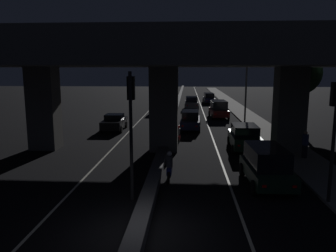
{
  "coord_description": "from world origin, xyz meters",
  "views": [
    {
      "loc": [
        1.59,
        -10.09,
        5.43
      ],
      "look_at": [
        0.09,
        14.76,
        1.17
      ],
      "focal_mm": 35.0,
      "sensor_mm": 36.0,
      "label": 1
    }
  ],
  "objects_px": {
    "car_dark_green_lead": "(266,165)",
    "car_dark_blue_third": "(190,120)",
    "car_grey_fifth": "(192,103)",
    "motorcycle_red_filtering_mid": "(178,136)",
    "street_lamp": "(244,75)",
    "car_dark_green_second": "(244,137)",
    "car_black_second_oncoming": "(160,106)",
    "pedestrian_on_sidewalk": "(305,145)",
    "car_dark_blue_sixth": "(209,98)",
    "traffic_light_right_of_median": "(334,119)",
    "traffic_light_left_of_median": "(131,114)",
    "motorcycle_blue_filtering_near": "(169,168)",
    "car_dark_red_fourth": "(219,109)",
    "car_black_lead_oncoming": "(114,122)"
  },
  "relations": [
    {
      "from": "car_dark_green_lead",
      "to": "car_dark_blue_third",
      "type": "bearing_deg",
      "value": 11.6
    },
    {
      "from": "car_grey_fifth",
      "to": "motorcycle_red_filtering_mid",
      "type": "distance_m",
      "value": 22.56
    },
    {
      "from": "street_lamp",
      "to": "car_dark_green_second",
      "type": "bearing_deg",
      "value": -98.7
    },
    {
      "from": "street_lamp",
      "to": "car_black_second_oncoming",
      "type": "xyz_separation_m",
      "value": [
        -9.34,
        7.44,
        -4.07
      ]
    },
    {
      "from": "car_black_second_oncoming",
      "to": "motorcycle_red_filtering_mid",
      "type": "bearing_deg",
      "value": 9.22
    },
    {
      "from": "car_dark_green_lead",
      "to": "motorcycle_red_filtering_mid",
      "type": "distance_m",
      "value": 9.53
    },
    {
      "from": "pedestrian_on_sidewalk",
      "to": "car_dark_green_lead",
      "type": "bearing_deg",
      "value": -126.28
    },
    {
      "from": "motorcycle_red_filtering_mid",
      "to": "pedestrian_on_sidewalk",
      "type": "bearing_deg",
      "value": -112.22
    },
    {
      "from": "car_grey_fifth",
      "to": "pedestrian_on_sidewalk",
      "type": "xyz_separation_m",
      "value": [
        6.63,
        -26.31,
        0.06
      ]
    },
    {
      "from": "street_lamp",
      "to": "car_dark_green_lead",
      "type": "bearing_deg",
      "value": -96.01
    },
    {
      "from": "car_dark_blue_sixth",
      "to": "motorcycle_red_filtering_mid",
      "type": "relative_size",
      "value": 2.47
    },
    {
      "from": "car_dark_green_second",
      "to": "pedestrian_on_sidewalk",
      "type": "distance_m",
      "value": 4.11
    },
    {
      "from": "car_dark_blue_third",
      "to": "car_dark_blue_sixth",
      "type": "distance_m",
      "value": 24.93
    },
    {
      "from": "street_lamp",
      "to": "pedestrian_on_sidewalk",
      "type": "height_order",
      "value": "street_lamp"
    },
    {
      "from": "traffic_light_right_of_median",
      "to": "car_dark_blue_sixth",
      "type": "xyz_separation_m",
      "value": [
        -2.26,
        41.56,
        -2.66
      ]
    },
    {
      "from": "traffic_light_left_of_median",
      "to": "car_dark_green_lead",
      "type": "distance_m",
      "value": 6.98
    },
    {
      "from": "car_black_second_oncoming",
      "to": "traffic_light_right_of_median",
      "type": "bearing_deg",
      "value": 18.18
    },
    {
      "from": "traffic_light_right_of_median",
      "to": "motorcycle_red_filtering_mid",
      "type": "relative_size",
      "value": 2.62
    },
    {
      "from": "traffic_light_left_of_median",
      "to": "motorcycle_red_filtering_mid",
      "type": "relative_size",
      "value": 2.73
    },
    {
      "from": "motorcycle_blue_filtering_near",
      "to": "street_lamp",
      "type": "bearing_deg",
      "value": -18.33
    },
    {
      "from": "traffic_light_left_of_median",
      "to": "traffic_light_right_of_median",
      "type": "xyz_separation_m",
      "value": [
        8.09,
        0.0,
        -0.14
      ]
    },
    {
      "from": "street_lamp",
      "to": "car_dark_blue_third",
      "type": "distance_m",
      "value": 8.22
    },
    {
      "from": "car_dark_green_second",
      "to": "car_black_second_oncoming",
      "type": "xyz_separation_m",
      "value": [
        -7.5,
        19.47,
        0.02
      ]
    },
    {
      "from": "car_dark_green_lead",
      "to": "street_lamp",
      "type": "bearing_deg",
      "value": -7.8
    },
    {
      "from": "street_lamp",
      "to": "motorcycle_blue_filtering_near",
      "type": "bearing_deg",
      "value": -109.46
    },
    {
      "from": "traffic_light_right_of_median",
      "to": "car_black_second_oncoming",
      "type": "bearing_deg",
      "value": 107.94
    },
    {
      "from": "car_grey_fifth",
      "to": "motorcycle_red_filtering_mid",
      "type": "relative_size",
      "value": 2.15
    },
    {
      "from": "traffic_light_right_of_median",
      "to": "car_dark_red_fourth",
      "type": "xyz_separation_m",
      "value": [
        -2.21,
        24.58,
        -2.5
      ]
    },
    {
      "from": "traffic_light_right_of_median",
      "to": "car_black_lead_oncoming",
      "type": "height_order",
      "value": "traffic_light_right_of_median"
    },
    {
      "from": "motorcycle_blue_filtering_near",
      "to": "traffic_light_right_of_median",
      "type": "bearing_deg",
      "value": -109.55
    },
    {
      "from": "traffic_light_right_of_median",
      "to": "motorcycle_red_filtering_mid",
      "type": "height_order",
      "value": "traffic_light_right_of_median"
    },
    {
      "from": "car_dark_red_fourth",
      "to": "motorcycle_red_filtering_mid",
      "type": "xyz_separation_m",
      "value": [
        -4.24,
        -14.01,
        -0.42
      ]
    },
    {
      "from": "car_dark_blue_third",
      "to": "motorcycle_red_filtering_mid",
      "type": "height_order",
      "value": "car_dark_blue_third"
    },
    {
      "from": "car_dark_red_fourth",
      "to": "pedestrian_on_sidewalk",
      "type": "xyz_separation_m",
      "value": [
        3.6,
        -17.8,
        -0.07
      ]
    },
    {
      "from": "car_black_second_oncoming",
      "to": "street_lamp",
      "type": "bearing_deg",
      "value": 51.71
    },
    {
      "from": "traffic_light_left_of_median",
      "to": "motorcycle_red_filtering_mid",
      "type": "xyz_separation_m",
      "value": [
        1.64,
        10.57,
        -3.05
      ]
    },
    {
      "from": "car_grey_fifth",
      "to": "car_dark_green_lead",
      "type": "bearing_deg",
      "value": -174.93
    },
    {
      "from": "motorcycle_red_filtering_mid",
      "to": "pedestrian_on_sidewalk",
      "type": "xyz_separation_m",
      "value": [
        7.84,
        -3.79,
        0.35
      ]
    },
    {
      "from": "traffic_light_left_of_median",
      "to": "car_dark_blue_third",
      "type": "height_order",
      "value": "traffic_light_left_of_median"
    },
    {
      "from": "car_dark_green_lead",
      "to": "car_black_lead_oncoming",
      "type": "height_order",
      "value": "car_dark_green_lead"
    },
    {
      "from": "car_dark_green_second",
      "to": "motorcycle_blue_filtering_near",
      "type": "height_order",
      "value": "car_dark_green_second"
    },
    {
      "from": "street_lamp",
      "to": "car_dark_green_lead",
      "type": "xyz_separation_m",
      "value": [
        -2.02,
        -19.22,
        -3.99
      ]
    },
    {
      "from": "traffic_light_left_of_median",
      "to": "car_grey_fifth",
      "type": "bearing_deg",
      "value": 85.08
    },
    {
      "from": "street_lamp",
      "to": "car_dark_blue_sixth",
      "type": "distance_m",
      "value": 20.73
    },
    {
      "from": "car_dark_red_fourth",
      "to": "car_black_lead_oncoming",
      "type": "relative_size",
      "value": 1.08
    },
    {
      "from": "traffic_light_left_of_median",
      "to": "car_dark_blue_third",
      "type": "xyz_separation_m",
      "value": [
        2.57,
        16.85,
        -2.77
      ]
    },
    {
      "from": "car_dark_red_fourth",
      "to": "traffic_light_right_of_median",
      "type": "bearing_deg",
      "value": -177.72
    },
    {
      "from": "car_black_lead_oncoming",
      "to": "motorcycle_red_filtering_mid",
      "type": "xyz_separation_m",
      "value": [
        6.03,
        -5.48,
        -0.13
      ]
    },
    {
      "from": "traffic_light_right_of_median",
      "to": "motorcycle_blue_filtering_near",
      "type": "distance_m",
      "value": 7.68
    },
    {
      "from": "car_black_second_oncoming",
      "to": "pedestrian_on_sidewalk",
      "type": "height_order",
      "value": "pedestrian_on_sidewalk"
    }
  ]
}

